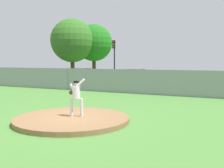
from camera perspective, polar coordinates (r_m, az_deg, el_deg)
name	(u,v)px	position (r m, az deg, el deg)	size (l,w,h in m)	color
ground_plane	(128,102)	(16.58, 3.43, -3.79)	(80.00, 80.00, 0.00)	#4C8438
asphalt_strip	(165,89)	(24.58, 11.17, -1.01)	(44.00, 7.00, 0.01)	#2B2B2D
pitchers_mound	(72,119)	(11.37, -8.51, -7.42)	(4.76, 4.76, 0.19)	olive
pitcher_youth	(76,94)	(11.32, -7.63, -2.21)	(0.80, 0.32, 1.60)	silver
baseball	(80,113)	(12.04, -6.80, -6.06)	(0.07, 0.07, 0.07)	white
chainlink_fence	(149,82)	(20.20, 7.87, 0.41)	(36.98, 0.07, 1.97)	gray
parked_car_navy	(163,80)	(24.84, 10.87, 0.88)	(2.06, 4.72, 1.63)	#161E4C
parked_car_white	(133,79)	(25.54, 4.52, 1.12)	(2.05, 4.28, 1.73)	silver
parked_car_red	(207,82)	(24.31, 19.55, 0.50)	(1.94, 4.28, 1.56)	#A81919
parked_car_champagne	(77,77)	(28.31, -7.40, 1.50)	(1.95, 4.79, 1.72)	tan
traffic_cone_orange	(105,86)	(24.00, -1.57, -0.44)	(0.40, 0.40, 0.55)	orange
traffic_light_near	(114,54)	(30.55, 0.44, 6.41)	(0.28, 0.46, 4.81)	black
tree_leaning_west	(72,41)	(37.63, -8.45, 9.09)	(5.96, 5.96, 8.26)	#4C331E
tree_bushy_near	(94,43)	(39.19, -3.87, 8.70)	(5.30, 5.30, 7.75)	#4C331E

